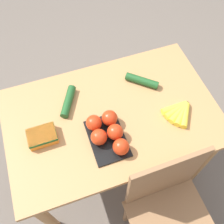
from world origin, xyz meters
TOP-DOWN VIEW (x-y plane):
  - ground_plane at (0.00, 0.00)m, footprint 12.00×12.00m
  - dining_table at (0.00, 0.00)m, footprint 1.14×0.73m
  - chair at (-0.13, 0.52)m, footprint 0.42×0.40m
  - banana_bunch at (-0.34, 0.11)m, footprint 0.16×0.15m
  - tomato_pack at (0.06, 0.11)m, footprint 0.18×0.26m
  - carrot_bag at (0.37, 0.02)m, footprint 0.14×0.10m
  - cucumber_near at (0.20, -0.15)m, footprint 0.13×0.19m
  - cucumber_far at (-0.23, -0.14)m, footprint 0.17×0.16m

SIDE VIEW (x-z plane):
  - ground_plane at x=0.00m, z-range 0.00..0.00m
  - chair at x=-0.13m, z-range 0.02..0.92m
  - dining_table at x=0.00m, z-range 0.24..0.97m
  - banana_bunch at x=-0.34m, z-range 0.72..0.76m
  - cucumber_near at x=0.20m, z-range 0.72..0.77m
  - cucumber_far at x=-0.23m, z-range 0.72..0.77m
  - carrot_bag at x=0.37m, z-range 0.73..0.78m
  - tomato_pack at x=0.06m, z-range 0.72..0.82m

